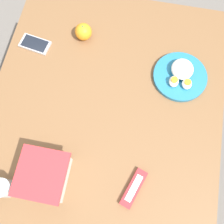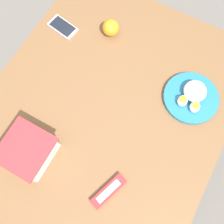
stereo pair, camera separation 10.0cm
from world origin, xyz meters
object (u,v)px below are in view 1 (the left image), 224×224
(food_container, at_px, (45,175))
(rice_plate, at_px, (181,75))
(cell_phone, at_px, (35,44))
(drinking_glass, at_px, (5,188))
(orange_fruit, at_px, (83,32))
(candy_bar, at_px, (134,188))

(food_container, height_order, rice_plate, food_container)
(cell_phone, height_order, drinking_glass, drinking_glass)
(orange_fruit, height_order, candy_bar, orange_fruit)
(orange_fruit, height_order, rice_plate, orange_fruit)
(food_container, relative_size, orange_fruit, 2.39)
(food_container, distance_m, rice_plate, 0.65)
(candy_bar, relative_size, drinking_glass, 1.83)
(cell_phone, distance_m, drinking_glass, 0.60)
(candy_bar, height_order, drinking_glass, drinking_glass)
(rice_plate, relative_size, candy_bar, 1.49)
(cell_phone, bearing_deg, drinking_glass, -172.74)
(candy_bar, bearing_deg, drinking_glass, 101.03)
(food_container, xyz_separation_m, drinking_glass, (-0.07, 0.13, -0.01))
(orange_fruit, xyz_separation_m, drinking_glass, (-0.67, 0.12, 0.00))
(food_container, height_order, drinking_glass, food_container)
(rice_plate, relative_size, cell_phone, 1.60)
(rice_plate, bearing_deg, food_container, 138.91)
(cell_phone, bearing_deg, rice_plate, -93.28)
(cell_phone, relative_size, drinking_glass, 1.69)
(candy_bar, bearing_deg, rice_plate, -13.59)
(candy_bar, xyz_separation_m, drinking_glass, (-0.09, 0.44, 0.03))
(orange_fruit, xyz_separation_m, candy_bar, (-0.59, -0.32, -0.03))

